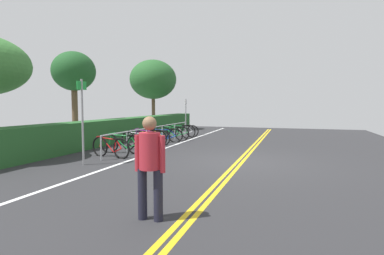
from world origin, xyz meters
The scene contains 20 objects.
ground_plane centered at (0.00, 0.00, -0.03)m, with size 28.41×12.63×0.05m, color #2B2B2D.
centre_line_yellow_inner centered at (0.00, -0.08, 0.00)m, with size 25.57×0.10×0.00m, color gold.
centre_line_yellow_outer centered at (0.00, 0.08, 0.00)m, with size 25.57×0.10×0.00m, color gold.
bike_lane_stripe_white centered at (0.00, 3.32, 0.00)m, with size 25.57×0.12×0.00m, color white.
bike_rack centered at (2.76, 4.18, 0.60)m, with size 7.93×0.05×0.79m.
bicycle_0 centered at (-0.62, 4.21, 0.34)m, with size 0.51×1.65×0.73m.
bicycle_1 centered at (0.24, 4.27, 0.35)m, with size 0.46×1.80×0.75m.
bicycle_2 centered at (1.02, 4.08, 0.36)m, with size 0.59×1.72×0.77m.
bicycle_3 centered at (1.98, 4.21, 0.37)m, with size 0.47×1.75×0.79m.
bicycle_4 centered at (2.69, 4.29, 0.33)m, with size 0.46×1.75×0.70m.
bicycle_5 centered at (3.61, 4.13, 0.33)m, with size 0.67×1.69×0.70m.
bicycle_6 centered at (4.49, 4.09, 0.35)m, with size 0.46×1.81×0.75m.
bicycle_7 centered at (5.36, 4.08, 0.36)m, with size 0.60×1.73×0.76m.
bicycle_8 centered at (6.13, 4.12, 0.32)m, with size 0.58×1.69×0.69m.
pedestrian centered at (-5.18, 0.53, 0.90)m, with size 0.32×0.49×1.57m.
sign_post_near centered at (-1.96, 4.24, 1.47)m, with size 0.36×0.06×2.47m.
sign_post_far centered at (7.03, 4.26, 1.26)m, with size 0.36×0.06×2.07m.
hedge_backdrop centered at (4.26, 6.43, 0.54)m, with size 16.88×0.97×1.07m, color #235626.
tree_mid centered at (2.97, 8.53, 3.30)m, with size 2.05×2.05×4.29m.
tree_far_right centered at (9.97, 7.68, 3.47)m, with size 3.20×3.20×4.82m.
Camera 1 is at (-9.24, -1.48, 1.75)m, focal length 28.41 mm.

